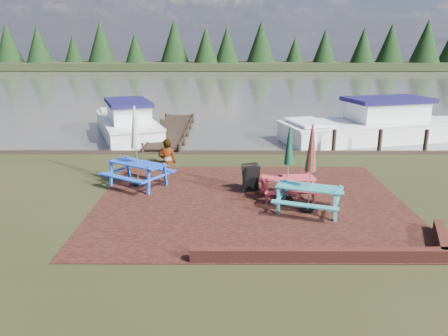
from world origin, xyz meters
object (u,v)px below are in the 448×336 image
chalkboard (251,178)px  picnic_table_blue (137,159)px  picnic_table_teal (310,183)px  jetty (172,130)px  boat_jetty (127,124)px  person (167,139)px  picnic_table_red (288,174)px  boat_near (371,127)px

chalkboard → picnic_table_blue: bearing=150.1°
picnic_table_teal → jetty: size_ratio=0.27×
boat_jetty → person: bearing=-85.0°
chalkboard → picnic_table_teal: bearing=-69.0°
jetty → person: size_ratio=4.73×
picnic_table_red → picnic_table_blue: size_ratio=0.84×
jetty → person: person is taller
picnic_table_teal → boat_jetty: bearing=144.0°
person → chalkboard: bearing=133.2°
picnic_table_teal → chalkboard: size_ratio=2.78×
person → picnic_table_red: bearing=137.2°
picnic_table_blue → jetty: picnic_table_blue is taller
picnic_table_teal → picnic_table_blue: size_ratio=0.93×
picnic_table_teal → picnic_table_blue: picnic_table_blue is taller
jetty → boat_near: (9.97, -1.05, 0.37)m
picnic_table_blue → boat_jetty: 9.06m
picnic_table_red → person: picnic_table_red is taller
picnic_table_teal → boat_near: 11.13m
picnic_table_red → jetty: bearing=110.1°
jetty → boat_near: bearing=-6.0°
picnic_table_red → boat_near: size_ratio=0.25×
chalkboard → jetty: (-3.55, 9.35, -0.34)m
chalkboard → picnic_table_red: bearing=-49.7°
picnic_table_red → boat_jetty: bearing=120.2°
picnic_table_red → boat_jetty: (-6.96, 9.92, -0.34)m
boat_jetty → picnic_table_red: bearing=-75.4°
picnic_table_teal → picnic_table_blue: 5.62m
jetty → person: (0.50, -5.97, 0.85)m
jetty → boat_jetty: size_ratio=1.17×
picnic_table_blue → chalkboard: picnic_table_blue is taller
chalkboard → person: bearing=111.0°
chalkboard → boat_jetty: bearing=101.1°
boat_jetty → boat_near: (12.30, -1.03, 0.05)m
picnic_table_red → chalkboard: size_ratio=2.51×
picnic_table_teal → chalkboard: (-1.51, 1.68, -0.40)m
picnic_table_red → person: (-4.14, 3.97, 0.18)m
picnic_table_blue → boat_near: 12.71m
picnic_table_blue → person: picnic_table_blue is taller
chalkboard → boat_near: (6.42, 8.30, 0.03)m
picnic_table_red → chalkboard: bearing=146.5°
boat_near → boat_jetty: bearing=70.0°
jetty → picnic_table_teal: bearing=-65.3°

